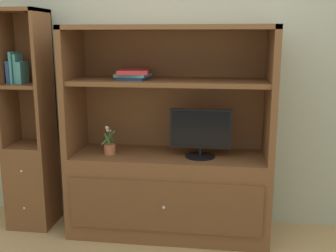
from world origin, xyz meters
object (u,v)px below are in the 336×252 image
media_console (169,172)px  bookshelf_tall (31,154)px  tv_monitor (200,133)px  potted_plant (110,148)px  magazine_stack (134,74)px  upright_book_row (17,71)px

media_console → bookshelf_tall: size_ratio=0.93×
tv_monitor → potted_plant: bearing=-178.7°
media_console → potted_plant: 0.53m
magazine_stack → bookshelf_tall: (-0.93, 0.01, -0.70)m
media_console → upright_book_row: bearing=-179.7°
potted_plant → upright_book_row: bearing=175.6°
media_console → magazine_stack: (-0.28, -0.01, 0.81)m
potted_plant → magazine_stack: size_ratio=0.66×
media_console → tv_monitor: (0.26, -0.05, 0.36)m
bookshelf_tall → upright_book_row: bookshelf_tall is taller
potted_plant → bookshelf_tall: bearing=174.5°
bookshelf_tall → magazine_stack: bearing=-0.5°
tv_monitor → bookshelf_tall: (-1.47, 0.05, -0.25)m
potted_plant → upright_book_row: (-0.79, 0.06, 0.62)m
tv_monitor → upright_book_row: bearing=178.4°
tv_monitor → upright_book_row: (-1.54, 0.04, 0.47)m
potted_plant → bookshelf_tall: 0.74m
tv_monitor → potted_plant: 0.76m
media_console → potted_plant: bearing=-172.0°
tv_monitor → potted_plant: size_ratio=2.05×
media_console → potted_plant: size_ratio=7.20×
tv_monitor → magazine_stack: bearing=175.3°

